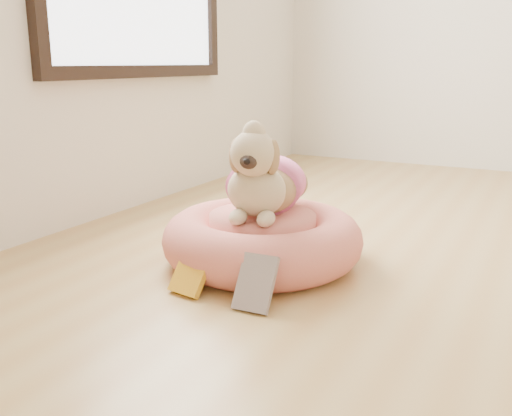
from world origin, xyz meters
The scene contains 4 objects.
pet_bed centered at (-1.04, -0.13, 0.09)m, with size 0.72×0.72×0.19m.
dog centered at (-1.04, -0.13, 0.36)m, with size 0.33×0.48×0.35m, color brown, non-canonical shape.
book_yellow centered at (-1.11, -0.48, 0.08)m, with size 0.12×0.02×0.18m, color yellow.
book_white centered at (-0.88, -0.49, 0.08)m, with size 0.11×0.02×0.17m, color silver.
Camera 1 is at (-0.13, -1.89, 0.71)m, focal length 40.00 mm.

